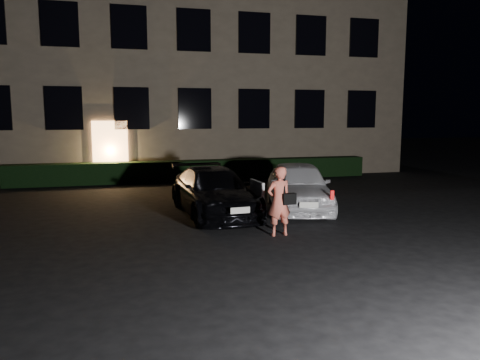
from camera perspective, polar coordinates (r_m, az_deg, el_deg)
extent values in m
plane|color=black|center=(9.77, 5.21, -8.35)|extent=(80.00, 80.00, 0.00)
cube|color=#6A5B4C|center=(24.25, -7.22, 15.61)|extent=(20.00, 8.00, 12.00)
cube|color=#F1A35D|center=(19.80, -15.52, 3.34)|extent=(1.40, 0.10, 2.50)
cube|color=black|center=(19.85, -20.67, 8.19)|extent=(1.40, 0.10, 1.70)
cube|color=black|center=(19.76, -13.07, 8.50)|extent=(1.40, 0.10, 1.70)
cube|color=black|center=(20.01, -5.52, 8.65)|extent=(1.40, 0.10, 1.70)
cube|color=black|center=(20.59, 1.72, 8.66)|extent=(1.40, 0.10, 1.70)
cube|color=black|center=(21.47, 8.46, 8.55)|extent=(1.40, 0.10, 1.70)
cube|color=black|center=(22.62, 14.60, 8.35)|extent=(1.40, 0.10, 1.70)
cube|color=black|center=(20.15, -21.13, 17.32)|extent=(1.40, 0.10, 1.70)
cube|color=black|center=(20.06, -13.37, 17.67)|extent=(1.40, 0.10, 1.70)
cube|color=black|center=(20.31, -5.65, 17.72)|extent=(1.40, 0.10, 1.70)
cube|color=black|center=(20.88, 1.76, 17.48)|extent=(1.40, 0.10, 1.70)
cube|color=black|center=(21.75, 8.64, 17.01)|extent=(1.40, 0.10, 1.70)
cube|color=black|center=(22.88, 14.89, 16.38)|extent=(1.40, 0.10, 1.70)
cube|color=black|center=(19.71, -5.22, 1.17)|extent=(15.00, 0.70, 0.85)
imported|color=black|center=(12.91, -3.21, -1.42)|extent=(2.08, 4.51, 1.28)
cube|color=white|center=(12.41, 2.07, -1.07)|extent=(0.14, 0.92, 0.43)
cube|color=silver|center=(10.77, 0.02, -3.71)|extent=(0.47, 0.07, 0.14)
imported|color=white|center=(13.62, 7.13, -0.71)|extent=(2.62, 4.39, 1.40)
cube|color=red|center=(11.62, 5.53, -1.86)|extent=(0.09, 0.07, 0.23)
cube|color=red|center=(11.80, 11.18, -1.82)|extent=(0.09, 0.07, 0.23)
cube|color=silver|center=(11.69, 8.39, -3.01)|extent=(0.46, 0.16, 0.14)
imported|color=#E56853|center=(10.64, 4.76, -2.59)|extent=(0.62, 0.45, 1.59)
cube|color=black|center=(10.62, 5.98, -2.30)|extent=(0.34, 0.18, 0.25)
cube|color=black|center=(10.54, 5.40, -0.39)|extent=(0.04, 0.06, 0.49)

